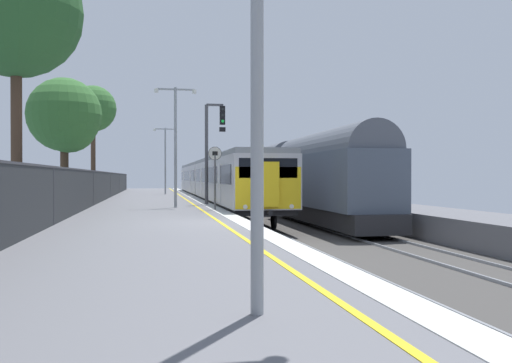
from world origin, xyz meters
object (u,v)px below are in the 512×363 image
Objects in this scene: platform_lamp_near at (257,24)px; background_tree_right at (19,15)px; platform_lamp_far at (165,155)px; freight_train_adjacent_track at (252,176)px; background_tree_centre at (92,111)px; signal_gantry at (211,142)px; platform_lamp_mid at (176,137)px; speed_limit_sign at (215,170)px; background_tree_left at (66,118)px; commuter_train_at_platform at (214,179)px.

background_tree_right is at bearing 110.90° from platform_lamp_near.
platform_lamp_far is 0.60× the size of background_tree_right.
freight_train_adjacent_track is 6.84× the size of background_tree_centre.
signal_gantry is 0.93× the size of platform_lamp_mid.
background_tree_left is at bearing 149.21° from speed_limit_sign.
speed_limit_sign is 0.49× the size of platform_lamp_mid.
background_tree_centre reaches higher than speed_limit_sign.
freight_train_adjacent_track is at bearing 76.04° from speed_limit_sign.
background_tree_right reaches higher than freight_train_adjacent_track.
signal_gantry reaches higher than platform_lamp_near.
platform_lamp_near is at bearing -81.73° from background_tree_centre.
platform_lamp_far is at bearing 90.00° from platform_lamp_near.
signal_gantry is 0.57× the size of background_tree_right.
signal_gantry is at bearing -61.65° from background_tree_centre.
platform_lamp_mid reaches higher than platform_lamp_far.
platform_lamp_mid is (-1.65, 2.25, 1.60)m from speed_limit_sign.
platform_lamp_near is 0.90× the size of platform_lamp_mid.
freight_train_adjacent_track is 10.63× the size of signal_gantry.
platform_lamp_near is at bearing -77.12° from background_tree_left.
signal_gantry is 18.65m from platform_lamp_far.
background_tree_left is (-7.31, -0.86, 1.04)m from signal_gantry.
background_tree_centre reaches higher than freight_train_adjacent_track.
background_tree_right reaches higher than platform_lamp_mid.
signal_gantry is 3.41m from platform_lamp_mid.
background_tree_centre is (-5.52, 16.70, 3.06)m from platform_lamp_mid.
platform_lamp_near is at bearing -94.94° from speed_limit_sign.
speed_limit_sign is at bearing -86.00° from platform_lamp_far.
platform_lamp_far is (-7.50, 0.01, 1.76)m from freight_train_adjacent_track.
background_tree_left is (-5.30, 1.90, 0.99)m from platform_lamp_mid.
platform_lamp_mid is (-7.50, -21.29, 1.82)m from freight_train_adjacent_track.
platform_lamp_near is 0.92× the size of platform_lamp_far.
background_tree_centre reaches higher than commuter_train_at_platform.
commuter_train_at_platform is 7.97× the size of platform_lamp_near.
freight_train_adjacent_track is 10.12× the size of platform_lamp_far.
speed_limit_sign is at bearing -53.75° from platform_lamp_mid.
speed_limit_sign is at bearing -94.12° from signal_gantry.
signal_gantry is 0.84× the size of background_tree_left.
commuter_train_at_platform is 7.20× the size of platform_lamp_mid.
background_tree_left is (-6.95, 4.14, 2.59)m from speed_limit_sign.
freight_train_adjacent_track is 19.41m from signal_gantry.
platform_lamp_far reaches higher than commuter_train_at_platform.
speed_limit_sign is at bearing -95.98° from commuter_train_at_platform.
background_tree_right reaches higher than background_tree_left.
platform_lamp_near is (-7.50, -42.58, 1.53)m from freight_train_adjacent_track.
background_tree_centre is at bearing 108.29° from platform_lamp_mid.
background_tree_centre is (-7.17, 18.95, 4.66)m from speed_limit_sign.
platform_lamp_far is at bearing 179.95° from freight_train_adjacent_track.
background_tree_right is at bearing -115.20° from freight_train_adjacent_track.
background_tree_centre is (-5.52, 38.00, 3.36)m from platform_lamp_near.
speed_limit_sign is 0.54× the size of platform_lamp_near.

